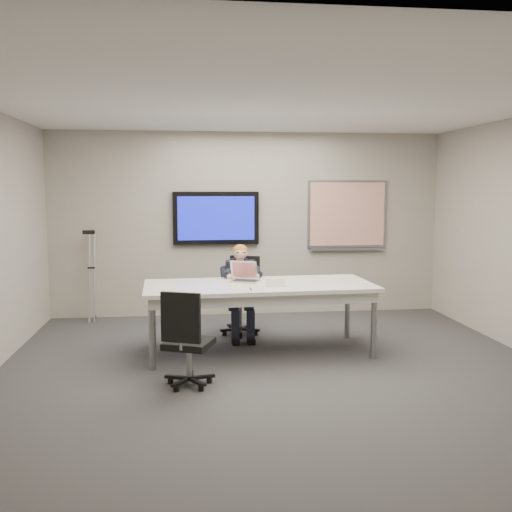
{
  "coord_description": "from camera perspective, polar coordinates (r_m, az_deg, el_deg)",
  "views": [
    {
      "loc": [
        -0.92,
        -5.72,
        1.95
      ],
      "look_at": [
        -0.12,
        1.04,
        1.14
      ],
      "focal_mm": 40.0,
      "sensor_mm": 36.0,
      "label": 1
    }
  ],
  "objects": [
    {
      "name": "seated_person",
      "position": [
        7.44,
        -1.48,
        -4.52
      ],
      "size": [
        0.4,
        0.68,
        1.22
      ],
      "rotation": [
        0.0,
        0.0,
        -0.12
      ],
      "color": "#202536",
      "rests_on": "office_chair_far"
    },
    {
      "name": "wall_front",
      "position": [
        2.92,
        11.74,
        -4.16
      ],
      "size": [
        6.0,
        0.02,
        2.8
      ],
      "primitive_type": "cube",
      "color": "#A9A498",
      "rests_on": "ground"
    },
    {
      "name": "crutch",
      "position": [
        8.71,
        -16.11,
        -1.78
      ],
      "size": [
        0.38,
        0.63,
        1.43
      ],
      "primitive_type": null,
      "rotation": [
        -0.2,
        0.0,
        0.34
      ],
      "color": "#A6A9AE",
      "rests_on": "ground"
    },
    {
      "name": "pen",
      "position": [
        6.37,
        -0.53,
        -3.29
      ],
      "size": [
        0.01,
        0.15,
        0.01
      ],
      "primitive_type": "cylinder",
      "rotation": [
        0.0,
        1.57,
        1.56
      ],
      "color": "black",
      "rests_on": "conference_table"
    },
    {
      "name": "laptop",
      "position": [
        6.93,
        -1.15,
        -2.03
      ],
      "size": [
        0.4,
        0.43,
        0.24
      ],
      "rotation": [
        0.0,
        0.0,
        -0.39
      ],
      "color": "silver",
      "rests_on": "conference_table"
    },
    {
      "name": "tv_display",
      "position": [
        8.69,
        -4.02,
        3.8
      ],
      "size": [
        1.3,
        0.09,
        0.8
      ],
      "color": "black",
      "rests_on": "wall_back"
    },
    {
      "name": "whiteboard",
      "position": [
        9.04,
        9.1,
        4.04
      ],
      "size": [
        1.25,
        0.08,
        1.1
      ],
      "color": "gray",
      "rests_on": "wall_back"
    },
    {
      "name": "office_chair_far",
      "position": [
        7.7,
        -1.5,
        -5.4
      ],
      "size": [
        0.65,
        0.65,
        1.04
      ],
      "rotation": [
        0.0,
        0.0,
        -0.41
      ],
      "color": "black",
      "rests_on": "ground"
    },
    {
      "name": "office_chair_near",
      "position": [
        5.72,
        -6.86,
        -9.98
      ],
      "size": [
        0.6,
        0.6,
        0.97
      ],
      "rotation": [
        0.0,
        0.0,
        2.77
      ],
      "color": "black",
      "rests_on": "ground"
    },
    {
      "name": "wall_back",
      "position": [
        8.78,
        -0.76,
        3.2
      ],
      "size": [
        6.0,
        0.02,
        2.8
      ],
      "primitive_type": "cube",
      "color": "#A9A498",
      "rests_on": "ground"
    },
    {
      "name": "conference_table",
      "position": [
        6.75,
        0.32,
        -3.59
      ],
      "size": [
        2.73,
        1.24,
        0.83
      ],
      "rotation": [
        0.0,
        0.0,
        0.05
      ],
      "color": "white",
      "rests_on": "ground"
    },
    {
      "name": "name_tent",
      "position": [
        6.55,
        2.0,
        -2.69
      ],
      "size": [
        0.23,
        0.08,
        0.09
      ],
      "primitive_type": null,
      "rotation": [
        0.0,
        0.0,
        -0.1
      ],
      "color": "white",
      "rests_on": "conference_table"
    },
    {
      "name": "floor",
      "position": [
        6.11,
        2.28,
        -11.82
      ],
      "size": [
        6.0,
        6.0,
        0.02
      ],
      "primitive_type": "cube",
      "color": "#363638",
      "rests_on": "ground"
    },
    {
      "name": "ceiling",
      "position": [
        5.85,
        2.41,
        15.15
      ],
      "size": [
        6.0,
        6.0,
        0.02
      ],
      "primitive_type": "cube",
      "color": "white",
      "rests_on": "wall_back"
    }
  ]
}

